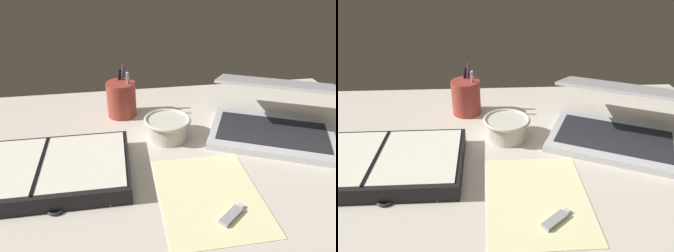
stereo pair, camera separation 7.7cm
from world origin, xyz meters
The scene contains 8 objects.
desk_top centered at (0.00, 0.00, 1.00)cm, with size 140.00×100.00×2.00cm, color beige.
laptop centered at (34.74, 11.78, 7.17)cm, with size 43.49×42.31×16.27cm.
bowl centered at (4.54, 13.44, 5.36)cm, with size 13.07×13.07×6.10cm.
pen_cup centered at (-7.28, 29.70, 7.54)cm, with size 8.98×8.98×15.71cm.
planner centered at (-26.70, 0.02, 4.07)cm, with size 39.95×24.58×4.33cm.
scissors centered at (-20.73, -10.14, 2.34)cm, with size 13.32×6.54×0.80cm.
paper_sheet_front centered at (9.67, -11.94, 2.08)cm, with size 21.76×28.44×0.16cm, color #F4EFB2.
usb_drive centered at (12.27, -19.08, 2.50)cm, with size 6.59×5.80×1.00cm.
Camera 1 is at (-7.89, -64.49, 49.50)cm, focal length 35.00 mm.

